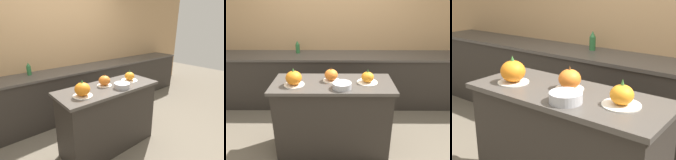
{
  "view_description": "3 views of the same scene",
  "coord_description": "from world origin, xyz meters",
  "views": [
    {
      "loc": [
        -1.33,
        -1.7,
        1.7
      ],
      "look_at": [
        0.06,
        -0.01,
        1.0
      ],
      "focal_mm": 28.0,
      "sensor_mm": 36.0,
      "label": 1
    },
    {
      "loc": [
        0.07,
        -2.28,
        1.91
      ],
      "look_at": [
        0.06,
        -0.04,
        0.97
      ],
      "focal_mm": 35.0,
      "sensor_mm": 36.0,
      "label": 2
    },
    {
      "loc": [
        1.15,
        -1.55,
        1.61
      ],
      "look_at": [
        -0.0,
        -0.02,
        1.01
      ],
      "focal_mm": 50.0,
      "sensor_mm": 36.0,
      "label": 3
    }
  ],
  "objects": [
    {
      "name": "ground_plane",
      "position": [
        0.0,
        0.0,
        0.0
      ],
      "size": [
        12.0,
        12.0,
        0.0
      ],
      "primitive_type": "plane",
      "color": "#665B4C"
    },
    {
      "name": "wall_back",
      "position": [
        0.0,
        1.53,
        1.25
      ],
      "size": [
        8.0,
        0.06,
        2.5
      ],
      "color": "tan",
      "rests_on": "ground_plane"
    },
    {
      "name": "kitchen_island",
      "position": [
        0.0,
        0.0,
        0.46
      ],
      "size": [
        1.38,
        0.57,
        0.92
      ],
      "color": "#2D2823",
      "rests_on": "ground_plane"
    },
    {
      "name": "back_counter",
      "position": [
        0.0,
        1.2,
        0.45
      ],
      "size": [
        6.0,
        0.6,
        0.9
      ],
      "color": "#2D2823",
      "rests_on": "ground_plane"
    },
    {
      "name": "pumpkin_cake_left",
      "position": [
        -0.43,
        -0.07,
        1.0
      ],
      "size": [
        0.23,
        0.23,
        0.2
      ],
      "color": "silver",
      "rests_on": "kitchen_island"
    },
    {
      "name": "pumpkin_cake_center",
      "position": [
        -0.02,
        0.06,
        0.98
      ],
      "size": [
        0.19,
        0.19,
        0.17
      ],
      "color": "silver",
      "rests_on": "kitchen_island"
    },
    {
      "name": "pumpkin_cake_right",
      "position": [
        0.4,
        0.01,
        0.97
      ],
      "size": [
        0.23,
        0.23,
        0.16
      ],
      "color": "silver",
      "rests_on": "kitchen_island"
    },
    {
      "name": "bottle_tall",
      "position": [
        -0.63,
        1.32,
        1.0
      ],
      "size": [
        0.07,
        0.07,
        0.21
      ],
      "color": "#2D6B38",
      "rests_on": "back_counter"
    },
    {
      "name": "mixing_bowl",
      "position": [
        0.11,
        -0.15,
        0.95
      ],
      "size": [
        0.2,
        0.2,
        0.06
      ],
      "color": "#ADADB2",
      "rests_on": "kitchen_island"
    }
  ]
}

